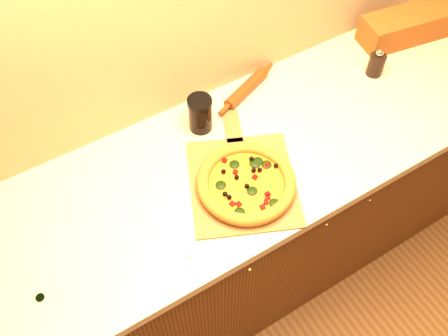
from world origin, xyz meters
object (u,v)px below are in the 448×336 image
pizza (246,183)px  pepper_grinder (376,64)px  rolling_pin (246,88)px  pizza_peel (242,179)px  dark_jar (200,114)px

pizza → pepper_grinder: bearing=15.1°
pizza → pepper_grinder: size_ratio=2.74×
rolling_pin → pizza: bearing=-123.0°
pizza_peel → dark_jar: dark_jar is taller
dark_jar → rolling_pin: bearing=14.8°
pizza_peel → dark_jar: (-0.00, 0.27, 0.07)m
pizza → dark_jar: size_ratio=2.33×
pizza → rolling_pin: (0.24, 0.37, -0.01)m
rolling_pin → dark_jar: (-0.23, -0.06, 0.05)m
pizza → pizza_peel: bearing=79.6°
pizza → dark_jar: 0.31m
pepper_grinder → dark_jar: 0.73m
pizza_peel → pepper_grinder: pepper_grinder is taller
pizza → pepper_grinder: pepper_grinder is taller
pizza_peel → dark_jar: size_ratio=3.99×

